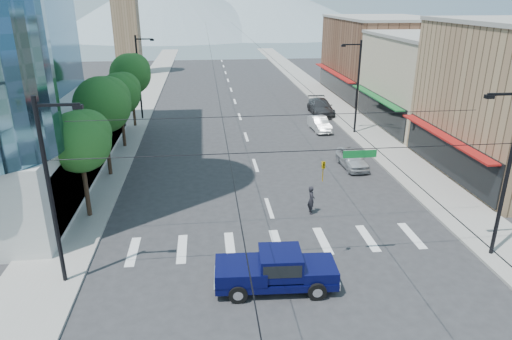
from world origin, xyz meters
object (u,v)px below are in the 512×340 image
Objects in this scene: pedestrian at (311,200)px; parked_car_far at (321,107)px; parked_car_near at (352,159)px; parked_car_mid at (320,124)px; pickup_truck at (275,270)px.

pedestrian reaches higher than parked_car_far.
parked_car_near is 17.53m from parked_car_far.
parked_car_far is at bearing 71.53° from parked_car_mid.
pedestrian is 9.26m from parked_car_near.
parked_car_near is (8.53, 15.28, -0.28)m from pickup_truck.
pickup_truck is 0.99× the size of parked_car_far.
parked_car_far is (1.80, 17.44, 0.13)m from parked_car_near.
pedestrian reaches higher than parked_car_mid.
parked_car_far is (6.90, 25.17, -0.07)m from pedestrian.
pickup_truck is 1.36× the size of parked_car_near.
pickup_truck is 8.29m from pedestrian.
pickup_truck is 27.35m from parked_car_mid.
parked_car_mid is (8.53, 25.99, -0.31)m from pickup_truck.
pedestrian is at bearing -103.91° from parked_car_far.
parked_car_near is at bearing 63.75° from pickup_truck.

